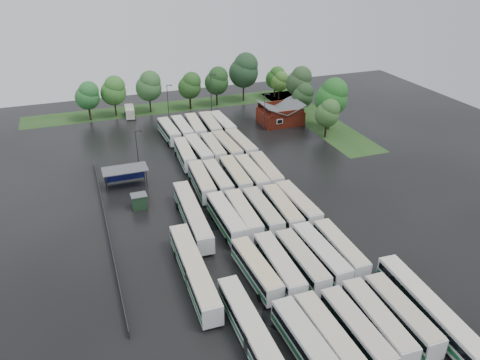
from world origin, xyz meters
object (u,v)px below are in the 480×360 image
object	(u,v)px
artic_bus_east	(428,309)
minibus	(130,111)
brick_building	(280,116)
artic_bus_west_a	(253,335)

from	to	relation	value
artic_bus_east	minibus	distance (m)	89.83
brick_building	artic_bus_east	world-z (taller)	brick_building
brick_building	minibus	size ratio (longest dim) A/B	1.61
brick_building	artic_bus_east	xyz separation A→B (m)	(-11.96, -69.14, 0.01)
brick_building	minibus	xyz separation A→B (m)	(-34.94, 17.70, -0.39)
artic_bus_west_a	artic_bus_east	distance (m)	21.48
artic_bus_west_a	artic_bus_east	size ratio (longest dim) A/B	0.99
brick_building	minibus	distance (m)	39.17
artic_bus_west_a	minibus	distance (m)	83.52
brick_building	artic_bus_east	distance (m)	70.17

